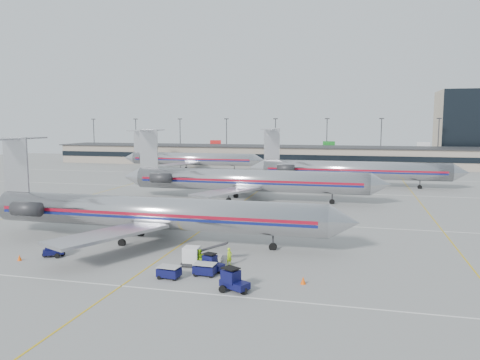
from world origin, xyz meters
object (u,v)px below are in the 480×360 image
(jet_second_row, at_px, (244,180))
(jet_foreground, at_px, (147,212))
(belt_loader, at_px, (207,256))
(tug_center, at_px, (211,263))
(uld_container, at_px, (192,256))

(jet_second_row, bearing_deg, jet_foreground, -97.47)
(jet_foreground, height_order, belt_loader, jet_foreground)
(jet_second_row, relative_size, belt_loader, 12.47)
(jet_second_row, distance_m, belt_loader, 37.20)
(belt_loader, bearing_deg, jet_foreground, 143.65)
(jet_foreground, bearing_deg, tug_center, -39.19)
(jet_second_row, relative_size, tug_center, 20.95)
(jet_foreground, distance_m, tug_center, 13.80)
(jet_foreground, relative_size, uld_container, 24.70)
(jet_foreground, xyz_separation_m, uld_container, (8.14, -7.45, -2.56))
(jet_foreground, distance_m, uld_container, 11.32)
(jet_foreground, xyz_separation_m, jet_second_row, (4.06, 30.97, 0.16))
(uld_container, relative_size, belt_loader, 0.48)
(jet_foreground, height_order, uld_container, jet_foreground)
(jet_second_row, height_order, belt_loader, jet_second_row)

